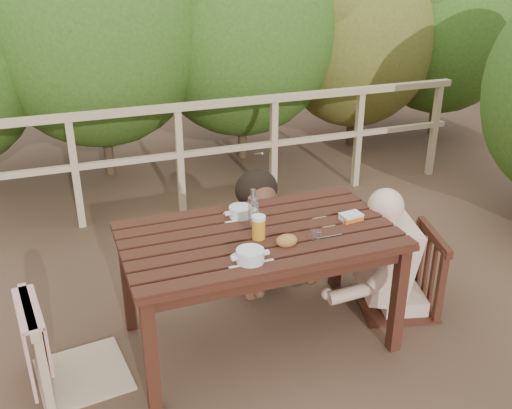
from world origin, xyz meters
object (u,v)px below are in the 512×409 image
object	(u,v)px
soup_near	(250,257)
bottle	(253,209)
beer_glass	(259,228)
chair_left	(72,301)
bread_roll	(287,241)
chair_right	(401,238)
butter_tub	(351,218)
diner_right	(409,211)
table	(259,288)
soup_far	(241,213)
tumbler	(316,237)
chair_far	(247,219)
woman	(246,191)

from	to	relation	value
soup_near	bottle	world-z (taller)	bottle
bottle	beer_glass	bearing A→B (deg)	-98.21
chair_left	bread_roll	size ratio (longest dim) A/B	8.33
chair_left	bread_roll	world-z (taller)	chair_left
chair_left	chair_right	world-z (taller)	same
bottle	butter_tub	xyz separation A→B (m)	(0.58, -0.12, -0.10)
diner_right	bread_roll	xyz separation A→B (m)	(-0.94, -0.21, 0.06)
table	butter_tub	xyz separation A→B (m)	(0.58, -0.04, 0.39)
soup_far	tumbler	bearing A→B (deg)	-56.19
table	soup_far	size ratio (longest dim) A/B	6.64
soup_far	butter_tub	xyz separation A→B (m)	(0.61, -0.28, -0.01)
soup_near	soup_far	xyz separation A→B (m)	(0.13, 0.53, -0.00)
soup_near	butter_tub	size ratio (longest dim) A/B	1.94
diner_right	bottle	xyz separation A→B (m)	(-1.04, 0.06, 0.15)
soup_near	table	bearing A→B (deg)	61.50
chair_far	beer_glass	distance (m)	0.91
bread_roll	butter_tub	distance (m)	0.51
woman	bottle	distance (m)	0.73
diner_right	beer_glass	xyz separation A→B (m)	(-1.06, -0.09, 0.10)
chair_left	soup_far	world-z (taller)	chair_left
soup_far	table	bearing A→B (deg)	-82.40
chair_right	soup_far	size ratio (longest dim) A/B	4.29
chair_far	soup_far	xyz separation A→B (m)	(-0.22, -0.51, 0.31)
table	soup_near	size ratio (longest dim) A/B	6.30
chair_far	soup_near	world-z (taller)	chair_far
chair_left	bottle	world-z (taller)	chair_left
table	woman	distance (m)	0.84
bottle	tumbler	xyz separation A→B (m)	(0.27, -0.28, -0.09)
soup_near	soup_far	bearing A→B (deg)	76.37
beer_glass	chair_left	bearing A→B (deg)	175.04
diner_right	beer_glass	size ratio (longest dim) A/B	9.25
soup_far	beer_glass	xyz separation A→B (m)	(0.00, -0.30, 0.04)
beer_glass	tumbler	size ratio (longest dim) A/B	2.10
diner_right	butter_tub	distance (m)	0.46
bread_roll	bottle	size ratio (longest dim) A/B	0.49
chair_far	woman	xyz separation A→B (m)	(0.00, 0.02, 0.21)
woman	bread_roll	distance (m)	0.96
soup_near	butter_tub	xyz separation A→B (m)	(0.74, 0.25, -0.01)
chair_right	tumbler	xyz separation A→B (m)	(-0.74, -0.22, 0.26)
butter_tub	diner_right	bearing A→B (deg)	1.63
bread_roll	butter_tub	bearing A→B (deg)	16.91
chair_left	bread_roll	xyz separation A→B (m)	(1.16, -0.21, 0.26)
chair_right	woman	distance (m)	1.11
chair_right	tumbler	bearing A→B (deg)	-58.40
table	bottle	distance (m)	0.50
table	soup_far	bearing A→B (deg)	97.60
chair_far	bread_roll	world-z (taller)	chair_far
chair_left	chair_far	size ratio (longest dim) A/B	1.11
chair_right	diner_right	bearing A→B (deg)	104.91
bread_roll	butter_tub	size ratio (longest dim) A/B	0.95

